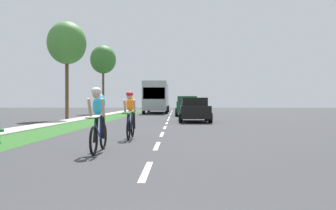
{
  "coord_description": "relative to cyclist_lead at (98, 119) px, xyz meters",
  "views": [
    {
      "loc": [
        0.52,
        -1.25,
        1.21
      ],
      "look_at": [
        0.12,
        16.51,
        1.09
      ],
      "focal_mm": 36.34,
      "sensor_mm": 36.0,
      "label": 1
    }
  ],
  "objects": [
    {
      "name": "suv_dark_green",
      "position": [
        2.92,
        23.02,
        0.14
      ],
      "size": [
        2.15,
        4.7,
        1.79
      ],
      "color": "#194C2D",
      "rests_on": "ground_plane"
    },
    {
      "name": "grass_verge",
      "position": [
        -3.42,
        13.0,
        -0.81
      ],
      "size": [
        2.06,
        70.0,
        0.01
      ],
      "primitive_type": "cube",
      "color": "#2D6026",
      "rests_on": "ground_plane"
    },
    {
      "name": "sidewalk_concrete",
      "position": [
        -5.11,
        13.0,
        -0.81
      ],
      "size": [
        1.32,
        70.0,
        0.1
      ],
      "primitive_type": "cube",
      "color": "#B2ADA3",
      "rests_on": "ground_plane"
    },
    {
      "name": "street_tree_near",
      "position": [
        -5.85,
        15.77,
        4.61
      ],
      "size": [
        2.74,
        2.74,
        6.97
      ],
      "color": "brown",
      "rests_on": "ground_plane"
    },
    {
      "name": "ground_plane",
      "position": [
        1.37,
        13.0,
        -0.81
      ],
      "size": [
        120.0,
        120.0,
        0.0
      ],
      "primitive_type": "plane",
      "color": "#38383A"
    },
    {
      "name": "cyclist_lead",
      "position": [
        0.0,
        0.0,
        0.0
      ],
      "size": [
        0.42,
        1.72,
        1.58
      ],
      "color": "black",
      "rests_on": "ground_plane"
    },
    {
      "name": "cyclist_trailing",
      "position": [
        0.36,
        3.17,
        0.0
      ],
      "size": [
        0.42,
        1.72,
        1.58
      ],
      "color": "black",
      "rests_on": "ground_plane"
    },
    {
      "name": "bus_silver",
      "position": [
        -0.33,
        32.19,
        1.17
      ],
      "size": [
        2.78,
        11.6,
        3.48
      ],
      "color": "#A5A8AD",
      "rests_on": "ground_plane"
    },
    {
      "name": "lane_markings_center",
      "position": [
        1.37,
        17.0,
        -0.81
      ],
      "size": [
        0.12,
        54.3,
        0.01
      ],
      "color": "white",
      "rests_on": "ground_plane"
    },
    {
      "name": "street_tree_far",
      "position": [
        -6.08,
        28.93,
        5.1
      ],
      "size": [
        2.81,
        2.81,
        7.5
      ],
      "color": "brown",
      "rests_on": "ground_plane"
    },
    {
      "name": "sedan_black",
      "position": [
        3.08,
        13.38,
        -0.04
      ],
      "size": [
        1.98,
        4.3,
        1.52
      ],
      "color": "black",
      "rests_on": "ground_plane"
    }
  ]
}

